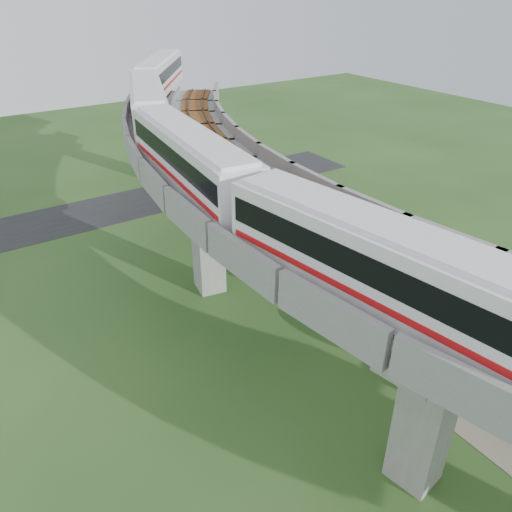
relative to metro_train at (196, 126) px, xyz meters
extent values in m
plane|color=#294E1F|center=(-1.80, -13.10, -12.31)|extent=(160.00, 160.00, 0.00)
cube|color=gray|center=(12.20, -15.10, -12.29)|extent=(18.00, 26.00, 0.04)
cube|color=#232326|center=(-1.80, 16.90, -12.29)|extent=(60.00, 8.00, 0.03)
cube|color=#99968E|center=(7.31, 18.69, -8.11)|extent=(2.86, 2.93, 8.40)
cube|color=#99968E|center=(7.31, 18.69, -3.31)|extent=(7.21, 5.74, 1.20)
cube|color=#99968E|center=(-0.89, -2.68, -8.11)|extent=(2.35, 2.51, 8.40)
cube|color=#99968E|center=(-0.89, -2.68, -3.31)|extent=(7.31, 3.58, 1.20)
cube|color=#99968E|center=(-0.89, -23.52, -8.11)|extent=(2.35, 2.51, 8.40)
cube|color=#99968E|center=(-0.89, -23.52, -3.31)|extent=(7.31, 3.58, 1.20)
cube|color=gray|center=(4.38, 13.44, -2.31)|extent=(16.42, 20.91, 0.80)
cube|color=gray|center=(0.53, 15.34, -1.41)|extent=(8.66, 17.08, 1.00)
cube|color=gray|center=(8.24, 11.54, -1.41)|extent=(8.66, 17.08, 1.00)
cube|color=brown|center=(2.41, 14.41, -1.85)|extent=(10.68, 18.08, 0.12)
cube|color=black|center=(2.41, 14.41, -1.73)|extent=(9.69, 17.59, 0.12)
cube|color=brown|center=(6.36, 12.46, -1.85)|extent=(10.68, 18.08, 0.12)
cube|color=black|center=(6.36, 12.46, -1.73)|extent=(9.69, 17.59, 0.12)
cube|color=gray|center=(-1.11, -3.97, -2.31)|extent=(11.77, 20.03, 0.80)
cube|color=gray|center=(-5.36, -3.32, -1.41)|extent=(3.22, 18.71, 1.00)
cube|color=gray|center=(3.14, -4.63, -1.41)|extent=(3.22, 18.71, 1.00)
cube|color=brown|center=(-3.28, -3.64, -1.85)|extent=(5.44, 19.05, 0.12)
cube|color=black|center=(-3.28, -3.64, -1.73)|extent=(4.35, 18.88, 0.12)
cube|color=brown|center=(1.07, -4.31, -1.85)|extent=(5.44, 19.05, 0.12)
cube|color=black|center=(1.07, -4.31, -1.73)|extent=(4.35, 18.88, 0.12)
cube|color=gray|center=(-1.11, -22.23, -2.31)|extent=(11.77, 20.03, 0.80)
cube|color=gray|center=(-5.36, -22.88, -1.41)|extent=(3.22, 18.71, 1.00)
cube|color=gray|center=(3.14, -21.57, -1.41)|extent=(3.22, 18.71, 1.00)
cube|color=brown|center=(-3.28, -22.56, -1.85)|extent=(5.44, 19.05, 0.12)
cube|color=black|center=(-3.28, -22.56, -1.73)|extent=(4.35, 18.88, 0.12)
cube|color=brown|center=(1.07, -21.89, -1.85)|extent=(5.44, 19.05, 0.12)
cube|color=black|center=(1.07, -21.89, -1.73)|extent=(4.35, 18.88, 0.12)
cube|color=white|center=(-3.38, -21.88, -0.07)|extent=(4.79, 15.23, 3.20)
cube|color=white|center=(-3.38, -21.88, 1.63)|extent=(4.15, 14.41, 0.22)
cube|color=black|center=(-3.38, -21.88, 0.38)|extent=(4.76, 14.65, 1.15)
cube|color=red|center=(-3.38, -21.88, -0.82)|extent=(4.76, 14.65, 0.30)
cube|color=black|center=(-3.38, -21.88, -1.53)|extent=(3.68, 12.89, 0.28)
cube|color=white|center=(-3.63, -6.32, -0.07)|extent=(4.32, 15.20, 3.20)
cube|color=white|center=(-3.63, -6.32, 1.63)|extent=(3.70, 14.40, 0.22)
cube|color=black|center=(-3.63, -6.32, 0.38)|extent=(4.31, 14.62, 1.15)
cube|color=red|center=(-3.63, -6.32, -0.82)|extent=(4.31, 14.62, 0.30)
cube|color=black|center=(-3.63, -6.32, -1.53)|extent=(3.28, 12.88, 0.28)
cube|color=white|center=(-0.02, 8.81, -0.07)|extent=(7.81, 14.99, 3.20)
cube|color=white|center=(-0.02, 8.81, 1.63)|extent=(7.04, 14.10, 0.22)
cube|color=black|center=(-0.02, 8.81, 0.38)|extent=(7.66, 14.45, 1.15)
cube|color=red|center=(-0.02, 8.81, -0.82)|extent=(7.66, 14.45, 0.30)
cube|color=black|center=(-0.02, 8.81, -1.53)|extent=(6.27, 12.60, 0.28)
cube|color=white|center=(7.24, 22.57, -0.07)|extent=(10.81, 13.84, 3.20)
cube|color=white|center=(7.24, 22.57, 1.63)|extent=(9.94, 12.91, 0.22)
cube|color=black|center=(7.24, 22.57, 0.38)|extent=(10.52, 13.38, 1.15)
cube|color=red|center=(7.24, 22.57, -0.82)|extent=(10.52, 13.38, 0.30)
cube|color=black|center=(7.24, 22.57, -1.53)|extent=(8.87, 11.53, 0.28)
cylinder|color=#2D382D|center=(10.45, 6.19, -11.56)|extent=(0.08, 0.08, 1.50)
cube|color=#2D382D|center=(9.58, 3.88, -11.56)|extent=(1.69, 4.77, 1.40)
cylinder|color=#2D382D|center=(8.82, 1.53, -11.56)|extent=(0.08, 0.08, 1.50)
cube|color=#2D382D|center=(8.17, -0.86, -11.56)|extent=(1.23, 4.91, 1.40)
cylinder|color=#2D382D|center=(7.64, -3.27, -11.56)|extent=(0.08, 0.08, 1.50)
cube|color=#2D382D|center=(7.23, -5.71, -11.56)|extent=(0.75, 4.99, 1.40)
cylinder|color=#2D382D|center=(6.93, -8.16, -11.56)|extent=(0.08, 0.08, 1.50)
cube|color=#2D382D|center=(6.76, -10.63, -11.56)|extent=(0.27, 5.04, 1.40)
cylinder|color=#2D382D|center=(6.70, -13.10, -11.56)|extent=(0.08, 0.08, 1.50)
cube|color=#2D382D|center=(6.76, -15.57, -11.56)|extent=(0.27, 5.04, 1.40)
cylinder|color=#2D382D|center=(6.93, -18.04, -11.56)|extent=(0.08, 0.08, 1.50)
cube|color=#2D382D|center=(7.23, -20.49, -11.56)|extent=(0.75, 4.99, 1.40)
cylinder|color=#2D382D|center=(7.64, -22.93, -11.56)|extent=(0.08, 0.08, 1.50)
cylinder|color=#382314|center=(10.58, 10.57, -11.58)|extent=(0.18, 0.18, 1.45)
ellipsoid|color=#113815|center=(10.58, 10.57, -9.93)|extent=(3.10, 3.10, 2.63)
cylinder|color=#382314|center=(7.53, 2.08, -11.60)|extent=(0.18, 0.18, 1.43)
ellipsoid|color=#113815|center=(7.53, 2.08, -10.08)|extent=(2.68, 2.68, 2.28)
cylinder|color=#382314|center=(5.18, -2.57, -11.74)|extent=(0.18, 0.18, 1.13)
ellipsoid|color=#113815|center=(5.18, -2.57, -10.57)|extent=(2.03, 2.03, 1.73)
cylinder|color=#382314|center=(5.42, -8.79, -11.47)|extent=(0.18, 0.18, 1.67)
ellipsoid|color=#113815|center=(5.42, -8.79, -9.73)|extent=(3.04, 3.04, 2.59)
cylinder|color=#382314|center=(5.44, -17.49, -11.84)|extent=(0.18, 0.18, 0.94)
ellipsoid|color=#113815|center=(5.44, -17.49, -10.42)|extent=(3.16, 3.16, 2.68)
imported|color=black|center=(8.67, -12.71, -11.76)|extent=(3.62, 1.69, 1.02)
camera|label=1|loc=(-16.57, -32.88, 9.67)|focal=35.00mm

